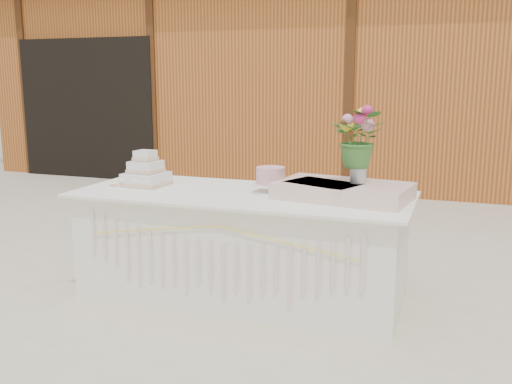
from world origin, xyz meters
TOP-DOWN VIEW (x-y plane):
  - ground at (0.00, 0.00)m, footprint 80.00×80.00m
  - barn at (-0.01, 5.99)m, footprint 12.60×4.60m
  - cake_table at (0.00, -0.00)m, footprint 2.40×1.00m
  - wedding_cake at (-0.79, 0.02)m, footprint 0.32×0.32m
  - pink_cake_stand at (0.20, 0.06)m, footprint 0.26×0.26m
  - satin_runner at (0.72, 0.04)m, footprint 0.94×0.63m
  - flower_vase at (0.82, 0.07)m, footprint 0.11×0.11m
  - bouquet at (0.82, 0.07)m, footprint 0.36×0.32m
  - loose_flowers at (-1.02, 0.05)m, footprint 0.23×0.37m

SIDE VIEW (x-z plane):
  - ground at x=0.00m, z-range 0.00..0.00m
  - cake_table at x=0.00m, z-range 0.00..0.77m
  - loose_flowers at x=-1.02m, z-range 0.77..0.79m
  - satin_runner at x=0.72m, z-range 0.77..0.88m
  - wedding_cake at x=-0.79m, z-range 0.73..1.00m
  - pink_cake_stand at x=0.20m, z-range 0.78..0.97m
  - flower_vase at x=0.82m, z-range 0.88..1.03m
  - bouquet at x=0.82m, z-range 1.03..1.43m
  - barn at x=-0.01m, z-range 0.03..3.33m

